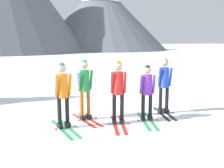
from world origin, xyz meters
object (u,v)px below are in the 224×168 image
skier_in_green (85,86)px  skier_in_purple (147,90)px  skier_in_red (118,88)px  skier_in_blue (164,83)px  skier_in_orange (63,92)px

skier_in_green → skier_in_purple: size_ratio=1.03×
skier_in_red → skier_in_purple: bearing=-2.1°
skier_in_green → skier_in_blue: 2.61m
skier_in_orange → skier_in_green: size_ratio=0.99×
skier_in_red → skier_in_purple: (0.92, -0.03, -0.11)m
skier_in_blue → skier_in_red: bearing=-167.6°
skier_in_red → skier_in_blue: (1.82, 0.40, -0.01)m
skier_in_green → skier_in_red: size_ratio=1.00×
skier_in_green → skier_in_blue: skier_in_blue is taller
skier_in_orange → skier_in_red: skier_in_red is taller
skier_in_orange → skier_in_blue: skier_in_blue is taller
skier_in_red → skier_in_purple: 0.93m
skier_in_red → skier_in_blue: bearing=12.4°
skier_in_orange → skier_in_purple: bearing=-5.8°
skier_in_purple → skier_in_red: bearing=177.9°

